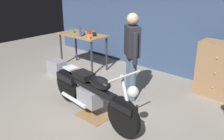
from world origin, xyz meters
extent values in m
plane|color=gray|center=(0.00, 0.00, 0.00)|extent=(12.00, 12.00, 0.00)
cube|color=#384C70|center=(0.00, 2.80, 1.55)|extent=(8.00, 0.12, 3.10)
cube|color=#99724C|center=(-1.81, 1.65, 0.88)|extent=(1.30, 0.64, 0.04)
cylinder|color=#2D2D33|center=(-2.40, 1.39, 0.43)|extent=(0.05, 0.05, 0.86)
cylinder|color=#2D2D33|center=(-1.22, 1.39, 0.43)|extent=(0.05, 0.05, 0.86)
cylinder|color=#2D2D33|center=(-2.40, 1.91, 0.43)|extent=(0.05, 0.05, 0.86)
cylinder|color=#2D2D33|center=(-1.22, 1.91, 0.43)|extent=(0.05, 0.05, 0.86)
cylinder|color=black|center=(0.90, -0.01, 0.32)|extent=(0.64, 0.14, 0.64)
cylinder|color=black|center=(-0.64, 0.17, 0.32)|extent=(0.64, 0.14, 0.64)
cube|color=black|center=(0.90, -0.01, 0.50)|extent=(0.45, 0.19, 0.10)
cube|color=black|center=(-0.59, 0.16, 0.50)|extent=(0.54, 0.24, 0.12)
cube|color=gray|center=(0.08, 0.08, 0.34)|extent=(0.47, 0.29, 0.28)
cube|color=black|center=(0.18, 0.07, 0.55)|extent=(1.10, 0.23, 0.10)
ellipsoid|color=black|center=(0.38, 0.05, 0.70)|extent=(0.46, 0.27, 0.20)
cube|color=black|center=(-0.07, 0.10, 0.70)|extent=(0.39, 0.28, 0.10)
cube|color=silver|center=(-0.47, 0.15, 0.72)|extent=(0.26, 0.23, 0.03)
cylinder|color=silver|center=(0.96, -0.02, 0.65)|extent=(0.27, 0.08, 0.68)
cylinder|color=silver|center=(0.92, -0.02, 0.98)|extent=(0.10, 0.60, 0.03)
sphere|color=silver|center=(1.08, -0.04, 0.80)|extent=(0.16, 0.16, 0.16)
cylinder|color=silver|center=(-0.24, -0.02, 0.22)|extent=(0.70, 0.15, 0.07)
cylinder|color=#495D73|center=(0.29, 1.00, 0.44)|extent=(0.15, 0.15, 0.88)
cylinder|color=#495D73|center=(0.13, 1.12, 0.44)|extent=(0.15, 0.15, 0.88)
cube|color=#26262D|center=(0.21, 1.06, 1.16)|extent=(0.43, 0.41, 0.56)
cylinder|color=#26262D|center=(0.40, 0.91, 1.08)|extent=(0.09, 0.09, 0.58)
cylinder|color=#26262D|center=(0.02, 1.21, 1.08)|extent=(0.09, 0.09, 0.58)
sphere|color=tan|center=(0.21, 1.06, 1.56)|extent=(0.22, 0.22, 0.22)
cube|color=#99724C|center=(1.43, 2.30, 0.55)|extent=(0.80, 0.44, 1.10)
sphere|color=tan|center=(1.43, 2.07, 0.85)|extent=(0.04, 0.04, 0.04)
sphere|color=tan|center=(1.43, 2.07, 0.55)|extent=(0.04, 0.04, 0.04)
sphere|color=tan|center=(1.43, 2.07, 0.25)|extent=(0.04, 0.04, 0.04)
cube|color=olive|center=(0.16, 0.08, 0.01)|extent=(0.56, 0.40, 0.01)
cube|color=gray|center=(-1.96, 0.90, 0.17)|extent=(0.44, 0.32, 0.34)
cylinder|color=#3D7F4C|center=(-2.13, 1.60, 0.95)|extent=(0.08, 0.08, 0.10)
torus|color=#3D7F4C|center=(-2.08, 1.60, 0.96)|extent=(0.06, 0.01, 0.06)
cylinder|color=brown|center=(-1.57, 1.82, 0.95)|extent=(0.09, 0.09, 0.11)
torus|color=brown|center=(-1.52, 1.82, 0.96)|extent=(0.06, 0.01, 0.06)
cylinder|color=red|center=(-1.73, 1.79, 0.95)|extent=(0.09, 0.09, 0.09)
torus|color=red|center=(-1.68, 1.79, 0.95)|extent=(0.05, 0.01, 0.05)
cylinder|color=orange|center=(-1.33, 1.41, 0.95)|extent=(0.07, 0.07, 0.10)
torus|color=orange|center=(-1.29, 1.41, 0.96)|extent=(0.06, 0.01, 0.06)
cylinder|color=#2D51AD|center=(-1.75, 1.61, 0.95)|extent=(0.07, 0.07, 0.09)
torus|color=#2D51AD|center=(-1.70, 1.61, 0.95)|extent=(0.05, 0.01, 0.05)
cylinder|color=black|center=(-1.41, 1.67, 0.95)|extent=(0.08, 0.08, 0.10)
torus|color=black|center=(-1.36, 1.67, 0.95)|extent=(0.05, 0.01, 0.05)
cylinder|color=#3F4C59|center=(-1.63, 1.41, 0.99)|extent=(0.06, 0.06, 0.18)
cylinder|color=#3F4C59|center=(-1.63, 1.41, 1.10)|extent=(0.03, 0.03, 0.05)
cylinder|color=black|center=(-1.63, 1.41, 1.14)|extent=(0.03, 0.03, 0.01)
camera|label=1|loc=(2.89, -2.50, 2.26)|focal=39.81mm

